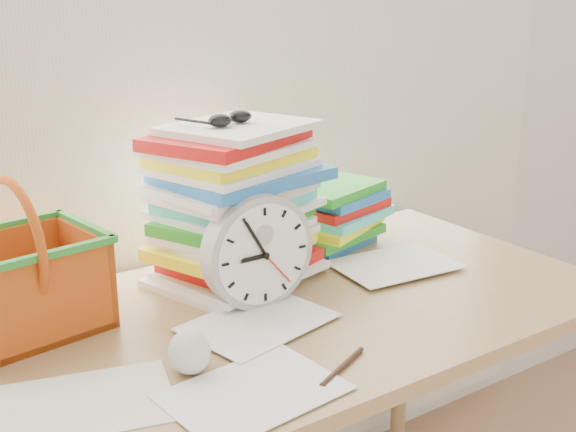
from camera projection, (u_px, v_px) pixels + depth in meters
curtain at (168, 10)px, 1.52m from camera, size 2.40×0.01×2.50m
desk at (268, 347)px, 1.40m from camera, size 1.40×0.70×0.75m
paper_stack at (235, 204)px, 1.49m from camera, size 0.40×0.36×0.33m
clock at (258, 251)px, 1.38m from camera, size 0.23×0.05×0.23m
sunglasses at (230, 118)px, 1.42m from camera, size 0.15×0.14×0.03m
book_stack at (335, 215)px, 1.73m from camera, size 0.30×0.26×0.15m
basket at (16, 258)px, 1.26m from camera, size 0.31×0.26×0.28m
crumpled_ball at (189, 351)px, 1.15m from camera, size 0.07×0.07×0.07m
pen at (342, 367)px, 1.17m from camera, size 0.13×0.07×0.01m
scattered_papers at (268, 309)px, 1.38m from camera, size 1.26×0.42×0.02m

